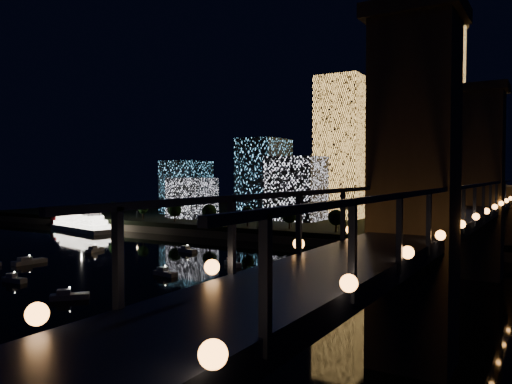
% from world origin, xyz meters
% --- Properties ---
extents(ground, '(520.00, 520.00, 0.00)m').
position_xyz_m(ground, '(0.00, 0.00, 0.00)').
color(ground, black).
rests_on(ground, ground).
extents(far_bank, '(420.00, 160.00, 5.00)m').
position_xyz_m(far_bank, '(0.00, 160.00, 2.50)').
color(far_bank, black).
rests_on(far_bank, ground).
extents(seawall, '(420.00, 6.00, 3.00)m').
position_xyz_m(seawall, '(0.00, 82.00, 1.50)').
color(seawall, '#6B5E4C').
rests_on(seawall, ground).
extents(tower_cylindrical, '(34.00, 34.00, 85.01)m').
position_xyz_m(tower_cylindrical, '(33.29, 130.18, 47.63)').
color(tower_cylindrical, '#FFB551').
rests_on(tower_cylindrical, far_bank).
extents(tower_rectangular, '(22.36, 22.36, 71.14)m').
position_xyz_m(tower_rectangular, '(-11.46, 148.41, 40.57)').
color(tower_rectangular, '#FFB551').
rests_on(tower_rectangular, far_bank).
extents(midrise_blocks, '(95.17, 46.34, 40.48)m').
position_xyz_m(midrise_blocks, '(-58.10, 127.81, 21.32)').
color(midrise_blocks, white).
rests_on(midrise_blocks, far_bank).
extents(truss_bridge, '(13.00, 266.00, 50.00)m').
position_xyz_m(truss_bridge, '(65.00, 3.72, 16.25)').
color(truss_bridge, '#17224B').
rests_on(truss_bridge, ground).
extents(riverboat, '(46.55, 18.75, 13.76)m').
position_xyz_m(riverboat, '(-113.49, 69.20, 3.53)').
color(riverboat, silver).
rests_on(riverboat, ground).
extents(motorboats, '(117.36, 69.72, 2.78)m').
position_xyz_m(motorboats, '(-12.04, 9.82, 0.81)').
color(motorboats, silver).
rests_on(motorboats, ground).
extents(esplanade_trees, '(166.21, 6.92, 8.96)m').
position_xyz_m(esplanade_trees, '(-23.51, 88.00, 10.47)').
color(esplanade_trees, black).
rests_on(esplanade_trees, far_bank).
extents(street_lamps, '(132.70, 0.70, 5.65)m').
position_xyz_m(street_lamps, '(-34.00, 94.00, 9.02)').
color(street_lamps, black).
rests_on(street_lamps, far_bank).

